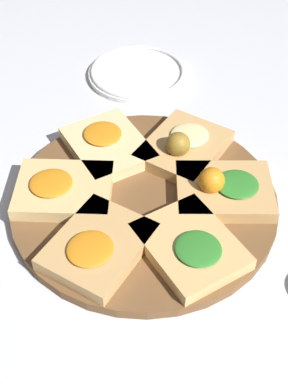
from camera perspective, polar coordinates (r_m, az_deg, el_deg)
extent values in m
plane|color=silver|center=(0.86, 0.00, -1.30)|extent=(3.00, 3.00, 0.00)
cylinder|color=brown|center=(0.85, 0.00, -0.91)|extent=(0.42, 0.42, 0.02)
cube|color=tan|center=(0.77, 4.92, -5.76)|extent=(0.19, 0.18, 0.02)
ellipsoid|color=#2D7A28|center=(0.75, 5.81, -6.01)|extent=(0.09, 0.09, 0.01)
cube|color=tan|center=(0.85, 8.59, -0.02)|extent=(0.12, 0.15, 0.02)
ellipsoid|color=#2D7A28|center=(0.84, 9.95, 0.68)|extent=(0.07, 0.07, 0.01)
sphere|color=orange|center=(0.83, 7.22, 1.11)|extent=(0.04, 0.04, 0.04)
cube|color=tan|center=(0.92, 4.27, 4.75)|extent=(0.19, 0.18, 0.02)
ellipsoid|color=beige|center=(0.92, 4.90, 6.08)|extent=(0.09, 0.09, 0.01)
sphere|color=olive|center=(0.89, 3.64, 5.10)|extent=(0.04, 0.04, 0.04)
cube|color=#E5C689|center=(0.92, -3.88, 4.91)|extent=(0.19, 0.17, 0.02)
ellipsoid|color=orange|center=(0.92, -4.45, 6.25)|extent=(0.09, 0.09, 0.01)
cube|color=#DBB775|center=(0.85, -8.54, 0.23)|extent=(0.13, 0.16, 0.02)
ellipsoid|color=orange|center=(0.84, -9.90, 0.96)|extent=(0.07, 0.07, 0.01)
cube|color=tan|center=(0.77, -4.89, -5.78)|extent=(0.19, 0.18, 0.02)
ellipsoid|color=orange|center=(0.75, -5.77, -6.03)|extent=(0.09, 0.09, 0.01)
cylinder|color=white|center=(1.14, -0.69, 12.48)|extent=(0.20, 0.20, 0.01)
torus|color=white|center=(1.13, -0.69, 12.78)|extent=(0.20, 0.20, 0.01)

